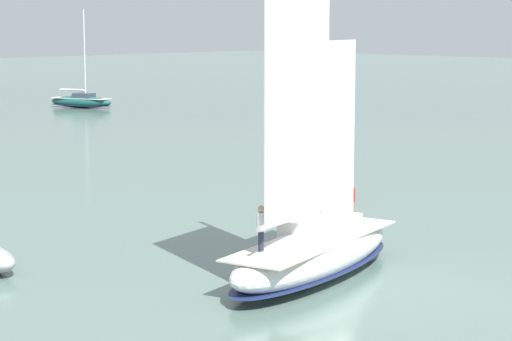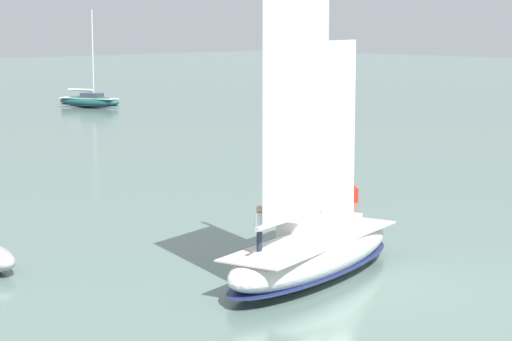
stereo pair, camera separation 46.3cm
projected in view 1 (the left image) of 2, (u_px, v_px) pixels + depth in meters
The scene contains 4 objects.
ground_plane at pixel (313, 277), 37.30m from camera, with size 400.00×400.00×0.00m, color slate.
sailboat_main at pixel (314, 247), 37.14m from camera, with size 11.14×5.29×14.75m.
sailboat_moored_mid_channel at pixel (81, 101), 109.28m from camera, with size 4.67×8.04×10.67m.
channel_buoy at pixel (346, 189), 52.74m from camera, with size 0.97×0.97×1.78m.
Camera 1 is at (-27.50, -23.77, 9.52)m, focal length 70.00 mm.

